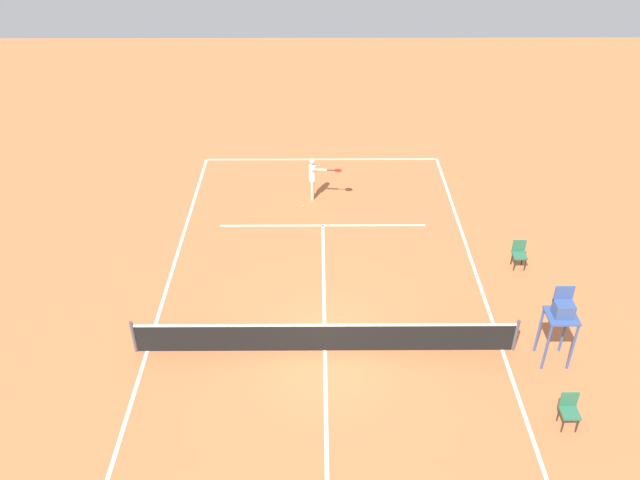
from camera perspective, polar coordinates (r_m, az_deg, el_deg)
ground_plane at (r=18.67m, az=0.43°, el=-9.64°), size 60.00×60.00×0.00m
court_lines at (r=18.67m, az=0.43°, el=-9.63°), size 10.17×24.10×0.01m
tennis_net at (r=18.34m, az=0.44°, el=-8.51°), size 10.77×0.10×1.07m
player_serving at (r=25.09m, az=-0.55°, el=5.72°), size 1.28×0.66×1.75m
tennis_ball at (r=25.06m, az=-1.47°, el=3.02°), size 0.07×0.07×0.07m
umpire_chair at (r=18.49m, az=20.44°, el=-6.15°), size 0.80×0.80×2.41m
courtside_chair_near at (r=17.55m, az=21.03°, el=-13.67°), size 0.44×0.46×0.95m
courtside_chair_mid at (r=22.49m, az=17.08°, el=-1.09°), size 0.44×0.46×0.95m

